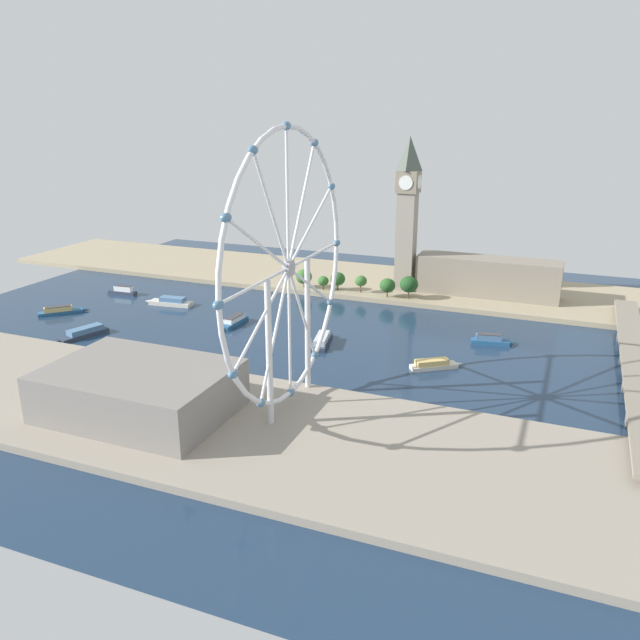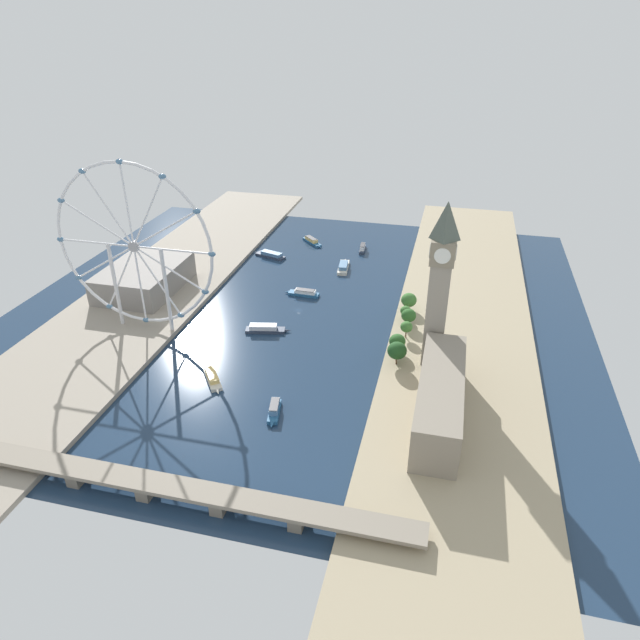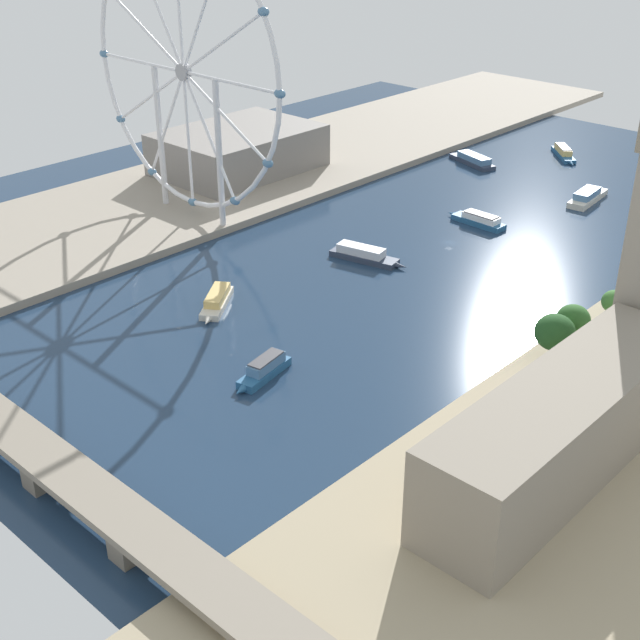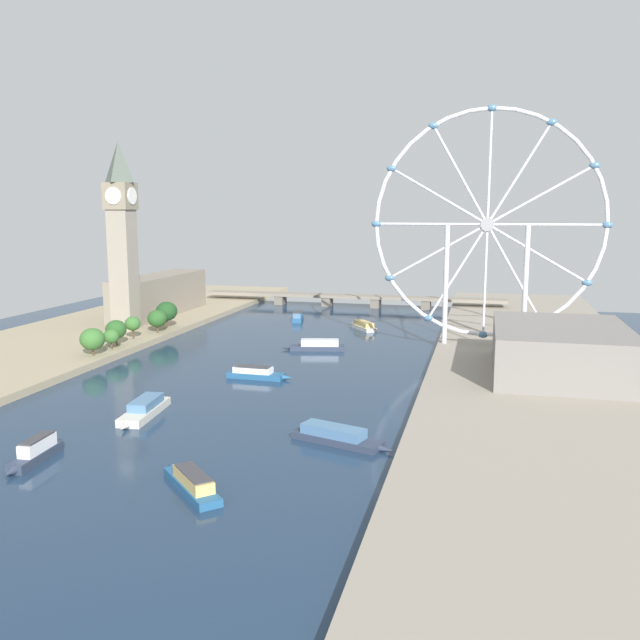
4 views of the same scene
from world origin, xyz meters
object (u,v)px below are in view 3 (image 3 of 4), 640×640
object	(u,v)px
parliament_block	(563,428)
riverside_hall	(238,150)
river_bridge	(9,432)
tour_boat_4	(473,160)
tour_boat_3	(264,370)
tour_boat_0	(364,255)
tour_boat_5	(564,153)
ferris_wheel	(184,74)
tour_boat_6	(217,300)
tour_boat_1	(588,196)
tour_boat_2	(479,220)

from	to	relation	value
parliament_block	riverside_hall	xyz separation A→B (m)	(222.77, -101.69, -2.64)
river_bridge	tour_boat_4	bearing A→B (deg)	-79.58
parliament_block	tour_boat_3	distance (m)	86.14
parliament_block	tour_boat_0	world-z (taller)	parliament_block
tour_boat_3	tour_boat_5	bearing A→B (deg)	179.23
ferris_wheel	tour_boat_6	size ratio (longest dim) A/B	4.61
tour_boat_0	tour_boat_1	distance (m)	117.74
tour_boat_6	parliament_block	bearing A→B (deg)	51.81
tour_boat_3	tour_boat_5	xyz separation A→B (m)	(43.41, -246.39, -0.33)
ferris_wheel	tour_boat_5	xyz separation A→B (m)	(-65.99, -181.79, -56.80)
ferris_wheel	tour_boat_5	distance (m)	201.56
tour_boat_0	tour_boat_1	world-z (taller)	tour_boat_1
riverside_hall	tour_boat_3	distance (m)	181.19
tour_boat_0	tour_boat_3	bearing A→B (deg)	-80.27
tour_boat_0	tour_boat_2	bearing A→B (deg)	67.67
tour_boat_3	tour_boat_6	distance (m)	48.12
riverside_hall	tour_boat_6	xyz separation A→B (m)	(-95.09, 95.91, -10.42)
tour_boat_4	tour_boat_5	bearing A→B (deg)	-105.00
ferris_wheel	tour_boat_2	world-z (taller)	ferris_wheel
parliament_block	tour_boat_1	size ratio (longest dim) A/B	2.75
tour_boat_2	tour_boat_5	size ratio (longest dim) A/B	1.13
river_bridge	tour_boat_4	distance (m)	277.32
tour_boat_2	tour_boat_4	bearing A→B (deg)	-52.13
tour_boat_0	tour_boat_6	bearing A→B (deg)	-112.27
ferris_wheel	tour_boat_5	bearing A→B (deg)	-109.95
tour_boat_5	river_bridge	bearing A→B (deg)	-40.34
parliament_block	tour_boat_5	distance (m)	265.02
tour_boat_1	tour_boat_5	world-z (taller)	tour_boat_1
riverside_hall	tour_boat_4	xyz separation A→B (m)	(-69.01, -89.67, -10.35)
river_bridge	tour_boat_0	xyz separation A→B (m)	(13.13, -148.51, -3.85)
tour_boat_1	tour_boat_3	distance (m)	195.56
tour_boat_0	tour_boat_4	bearing A→B (deg)	94.42
tour_boat_2	tour_boat_4	world-z (taller)	tour_boat_2
tour_boat_1	tour_boat_2	bearing A→B (deg)	155.02
riverside_hall	tour_boat_5	size ratio (longest dim) A/B	2.97
parliament_block	river_bridge	bearing A→B (deg)	38.14
ferris_wheel	tour_boat_0	distance (m)	96.77
tour_boat_2	river_bridge	bearing A→B (deg)	92.65
tour_boat_2	tour_boat_3	xyz separation A→B (m)	(-22.25, 140.18, 0.31)
tour_boat_1	ferris_wheel	bearing A→B (deg)	134.84
tour_boat_2	tour_boat_1	bearing A→B (deg)	-106.88
ferris_wheel	tour_boat_2	bearing A→B (deg)	-139.07
parliament_block	tour_boat_4	size ratio (longest dim) A/B	2.81
parliament_block	tour_boat_3	xyz separation A→B (m)	(83.98, 14.36, -12.68)
riverside_hall	river_bridge	world-z (taller)	riverside_hall
parliament_block	tour_boat_2	distance (m)	165.18
river_bridge	tour_boat_6	distance (m)	90.49
tour_boat_0	tour_boat_4	distance (m)	129.61
riverside_hall	tour_boat_1	distance (m)	157.32
river_bridge	tour_boat_0	size ratio (longest dim) A/B	6.84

